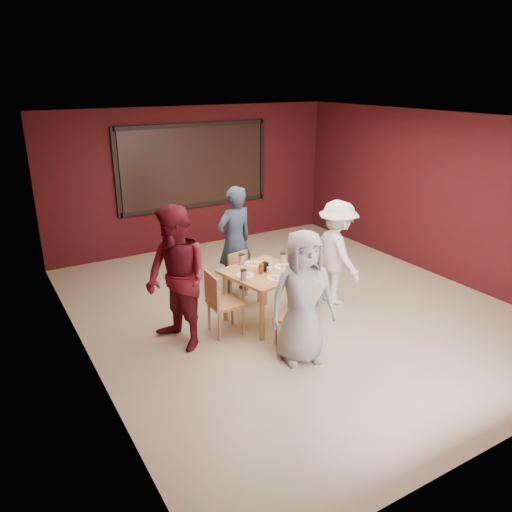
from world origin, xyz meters
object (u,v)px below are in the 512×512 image
chair_right (307,277)px  dining_table (264,277)px  chair_left (220,300)px  diner_front (303,297)px  diner_back (235,241)px  diner_left (177,279)px  chair_back (242,274)px  chair_front (297,317)px  diner_right (337,253)px

chair_right → dining_table: bearing=-173.4°
chair_left → diner_front: diner_front is taller
diner_front → diner_back: 2.23m
chair_left → diner_back: diner_back is taller
chair_right → diner_left: bearing=-176.7°
chair_back → chair_right: bearing=-42.6°
chair_right → chair_front: bearing=-131.8°
chair_left → chair_right: (1.52, 0.13, -0.04)m
diner_right → dining_table: bearing=96.1°
chair_back → diner_back: size_ratio=0.44×
chair_front → chair_right: size_ratio=0.93×
chair_front → diner_front: diner_front is taller
diner_right → diner_front: bearing=133.7°
chair_front → chair_left: chair_left is taller
chair_left → diner_left: bearing=179.5°
chair_left → diner_left: size_ratio=0.48×
diner_front → diner_right: 1.80m
chair_right → diner_left: 2.18m
chair_back → diner_front: size_ratio=0.46×
chair_right → diner_front: size_ratio=0.50×
diner_front → chair_front: bearing=81.9°
chair_front → diner_right: (1.32, 0.85, 0.37)m
diner_right → chair_right: bearing=85.2°
diner_left → chair_back: bearing=106.7°
diner_back → dining_table: bearing=75.0°
chair_back → diner_back: 0.56m
diner_right → diner_left: bearing=96.6°
chair_left → diner_right: (2.00, 0.04, 0.30)m
dining_table → chair_back: (0.07, 0.78, -0.24)m
dining_table → chair_left: (-0.70, -0.03, -0.17)m
diner_front → diner_back: size_ratio=0.96×
dining_table → diner_front: bearing=-96.6°
diner_back → chair_back: bearing=72.1°
diner_back → diner_left: (-1.44, -1.14, 0.06)m
diner_back → diner_left: 1.83m
dining_table → diner_front: 1.12m
chair_right → diner_right: 0.59m
chair_front → chair_back: 1.63m
chair_back → diner_back: diner_back is taller
chair_front → chair_left: size_ratio=0.86×
diner_left → chair_front: bearing=43.9°
chair_left → diner_left: 0.74m
dining_table → diner_left: diner_left is taller
chair_back → chair_front: bearing=-93.4°
chair_back → chair_right: 1.01m
chair_left → diner_back: 1.46m
diner_front → diner_right: size_ratio=1.04×
dining_table → chair_left: size_ratio=1.27×
diner_front → chair_back: bearing=98.6°
chair_right → diner_back: 1.29m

